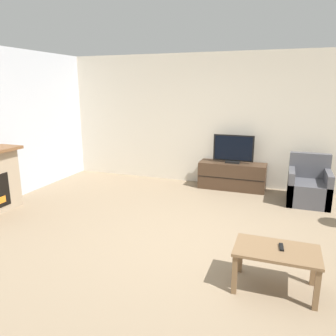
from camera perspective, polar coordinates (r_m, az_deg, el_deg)
name	(u,v)px	position (r m, az deg, el deg)	size (l,w,h in m)	color
ground_plane	(188,246)	(4.40, 3.42, -13.39)	(24.00, 24.00, 0.00)	#89755B
wall_back	(230,121)	(6.87, 10.77, 8.09)	(12.00, 0.06, 2.70)	beige
tv_stand	(232,176)	(6.76, 11.09, -1.35)	(1.32, 0.45, 0.54)	#422D1E
tv	(233,150)	(6.64, 11.30, 3.09)	(0.80, 0.18, 0.56)	black
armchair	(308,187)	(6.35, 23.25, -3.12)	(0.70, 0.76, 0.85)	#4C4C51
coffee_table	(276,256)	(3.57, 18.35, -14.28)	(0.83, 0.50, 0.45)	brown
remote	(281,247)	(3.57, 19.13, -12.87)	(0.05, 0.15, 0.02)	black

